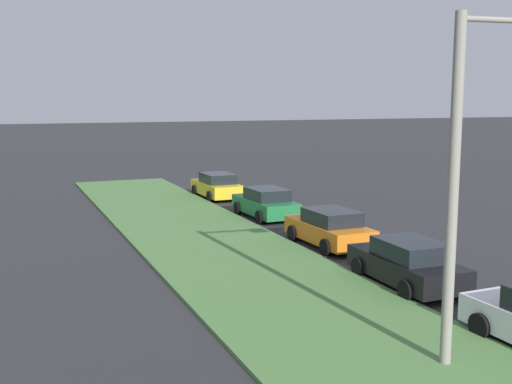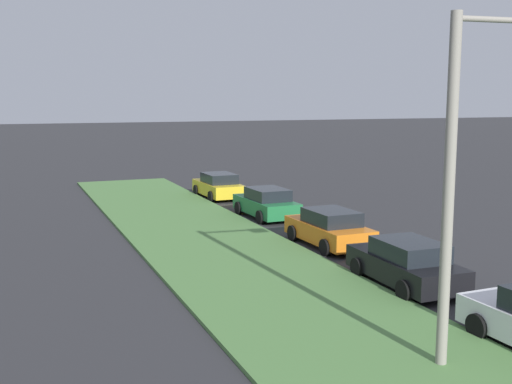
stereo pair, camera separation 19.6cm
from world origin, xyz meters
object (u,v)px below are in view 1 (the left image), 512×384
(streetlight, at_px, (469,166))
(parked_car_black, at_px, (407,263))
(parked_car_green, at_px, (266,203))
(parked_car_orange, at_px, (330,228))
(parked_car_yellow, at_px, (217,186))

(streetlight, bearing_deg, parked_car_black, -24.87)
(parked_car_green, distance_m, streetlight, 17.98)
(parked_car_black, xyz_separation_m, parked_car_orange, (5.60, -0.35, 0.00))
(parked_car_orange, relative_size, streetlight, 0.58)
(parked_car_green, bearing_deg, parked_car_orange, 178.36)
(parked_car_black, height_order, parked_car_yellow, same)
(parked_car_black, relative_size, parked_car_yellow, 1.00)
(parked_car_black, xyz_separation_m, parked_car_green, (12.01, -0.36, 0.00))
(parked_car_yellow, xyz_separation_m, streetlight, (-24.06, 2.61, 3.67))
(parked_car_black, bearing_deg, streetlight, 156.79)
(parked_car_orange, distance_m, streetlight, 11.90)
(parked_car_black, bearing_deg, parked_car_green, -0.07)
(parked_car_yellow, bearing_deg, parked_car_black, 178.23)
(streetlight, bearing_deg, parked_car_orange, -14.51)
(parked_car_black, distance_m, parked_car_yellow, 18.70)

